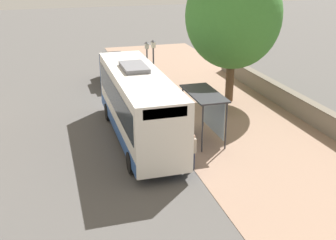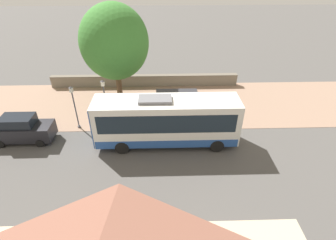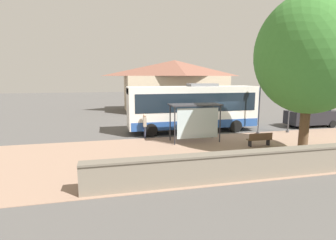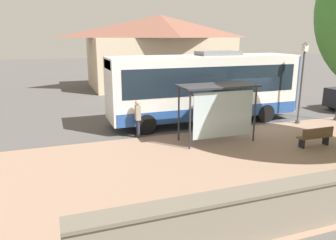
{
  "view_description": "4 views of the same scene",
  "coord_description": "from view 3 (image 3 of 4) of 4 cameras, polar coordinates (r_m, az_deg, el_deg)",
  "views": [
    {
      "loc": [
        5.95,
        22.48,
        9.24
      ],
      "look_at": [
        0.8,
        4.82,
        2.0
      ],
      "focal_mm": 45.0,
      "sensor_mm": 36.0,
      "label": 1
    },
    {
      "loc": [
        17.67,
        1.76,
        12.35
      ],
      "look_at": [
        1.71,
        2.22,
        2.09
      ],
      "focal_mm": 28.0,
      "sensor_mm": 36.0,
      "label": 2
    },
    {
      "loc": [
        -18.31,
        8.89,
        4.4
      ],
      "look_at": [
        1.66,
        4.16,
        1.01
      ],
      "focal_mm": 28.0,
      "sensor_mm": 36.0,
      "label": 3
    },
    {
      "loc": [
        -14.3,
        9.93,
        4.65
      ],
      "look_at": [
        -1.08,
        5.18,
        1.04
      ],
      "focal_mm": 35.0,
      "sensor_mm": 36.0,
      "label": 4
    }
  ],
  "objects": [
    {
      "name": "street_lamp_far",
      "position": [
        22.68,
        24.94,
        3.11
      ],
      "size": [
        0.28,
        0.28,
        3.79
      ],
      "color": "#4C4C51",
      "rests_on": "ground"
    },
    {
      "name": "ground_plane",
      "position": [
        20.82,
        12.29,
        -3.02
      ],
      "size": [
        120.0,
        120.0,
        0.0
      ],
      "primitive_type": "plane",
      "color": "#514F4C",
      "rests_on": "ground"
    },
    {
      "name": "bus",
      "position": [
        21.21,
        5.46,
        2.83
      ],
      "size": [
        2.63,
        10.41,
        3.87
      ],
      "color": "silver",
      "rests_on": "ground"
    },
    {
      "name": "street_lamp_near",
      "position": [
        21.35,
        19.35,
        4.0
      ],
      "size": [
        0.28,
        0.28,
        4.37
      ],
      "color": "#4C4C51",
      "rests_on": "ground"
    },
    {
      "name": "background_building",
      "position": [
        34.93,
        1.42,
        7.69
      ],
      "size": [
        7.5,
        13.38,
        6.54
      ],
      "color": "#C6B293",
      "rests_on": "ground"
    },
    {
      "name": "bench",
      "position": [
        17.73,
        19.33,
        -3.93
      ],
      "size": [
        0.4,
        1.63,
        0.88
      ],
      "color": "brown",
      "rests_on": "ground"
    },
    {
      "name": "stone_wall",
      "position": [
        13.73,
        28.06,
        -7.66
      ],
      "size": [
        0.6,
        20.0,
        1.25
      ],
      "color": "slate",
      "rests_on": "ground"
    },
    {
      "name": "sidewalk_plaza",
      "position": [
        17.0,
        18.86,
        -6.09
      ],
      "size": [
        9.0,
        44.0,
        0.02
      ],
      "color": "#937560",
      "rests_on": "ground"
    },
    {
      "name": "bus_shelter",
      "position": [
        17.65,
        6.05,
        1.93
      ],
      "size": [
        1.56,
        3.45,
        2.59
      ],
      "color": "#2D2D33",
      "rests_on": "ground"
    },
    {
      "name": "pedestrian",
      "position": [
        18.87,
        -5.09,
        -0.83
      ],
      "size": [
        0.34,
        0.24,
        1.79
      ],
      "color": "#2D3347",
      "rests_on": "ground"
    },
    {
      "name": "parked_car_behind_bus",
      "position": [
        26.49,
        28.85,
        0.93
      ],
      "size": [
        1.83,
        4.53,
        2.17
      ],
      "color": "black",
      "rests_on": "ground"
    },
    {
      "name": "shade_tree",
      "position": [
        17.01,
        28.59,
        12.46
      ],
      "size": [
        6.09,
        6.09,
        9.0
      ],
      "color": "brown",
      "rests_on": "ground"
    }
  ]
}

